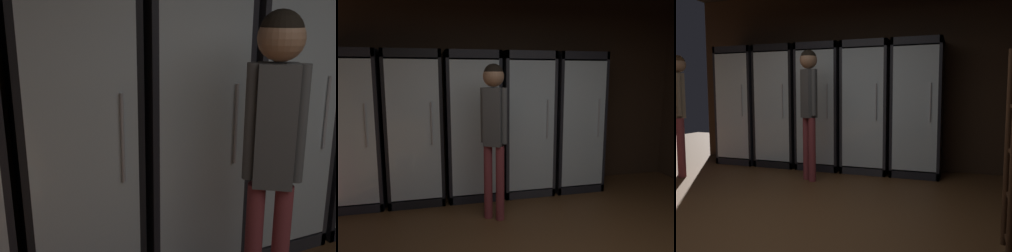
% 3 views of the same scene
% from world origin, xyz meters
% --- Properties ---
extents(wall_back, '(6.00, 0.06, 2.80)m').
position_xyz_m(wall_back, '(0.00, 3.03, 1.40)').
color(wall_back, '#382619').
rests_on(wall_back, ground).
extents(cooler_far_left, '(0.67, 0.63, 1.91)m').
position_xyz_m(cooler_far_left, '(-2.01, 2.72, 0.94)').
color(cooler_far_left, black).
rests_on(cooler_far_left, ground).
extents(cooler_left, '(0.67, 0.63, 1.91)m').
position_xyz_m(cooler_left, '(-1.28, 2.72, 0.94)').
color(cooler_left, black).
rests_on(cooler_left, ground).
extents(cooler_center, '(0.67, 0.63, 1.91)m').
position_xyz_m(cooler_center, '(-0.56, 2.72, 0.94)').
color(cooler_center, black).
rests_on(cooler_center, ground).
extents(cooler_right, '(0.67, 0.63, 1.91)m').
position_xyz_m(cooler_right, '(0.16, 2.72, 0.93)').
color(cooler_right, '#2B2B30').
rests_on(cooler_right, ground).
extents(cooler_far_right, '(0.67, 0.63, 1.91)m').
position_xyz_m(cooler_far_right, '(0.89, 2.72, 0.94)').
color(cooler_far_right, black).
rests_on(cooler_far_right, ground).
extents(shopper_near, '(0.27, 0.23, 1.73)m').
position_xyz_m(shopper_near, '(-0.43, 1.90, 1.13)').
color(shopper_near, brown).
rests_on(shopper_near, ground).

